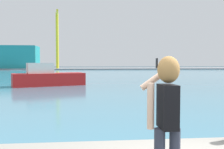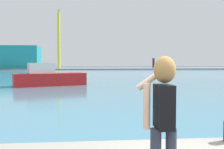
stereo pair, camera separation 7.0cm
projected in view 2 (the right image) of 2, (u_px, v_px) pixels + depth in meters
name	position (u px, v px, depth m)	size (l,w,h in m)	color
ground_plane	(97.00, 74.00, 53.18)	(220.00, 220.00, 0.00)	#334751
harbor_water	(97.00, 73.00, 55.17)	(140.00, 100.00, 0.02)	teal
far_shore_dock	(94.00, 69.00, 94.96)	(140.00, 20.00, 0.42)	gray
person_photographer	(163.00, 109.00, 3.16)	(0.52, 0.55, 1.74)	#2D3342
boat_moored	(49.00, 77.00, 25.41)	(7.44, 4.60, 2.33)	#B21919
warehouse_left	(16.00, 57.00, 88.94)	(16.17, 9.25, 7.95)	teal
port_crane	(59.00, 36.00, 87.42)	(1.93, 8.63, 19.67)	yellow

